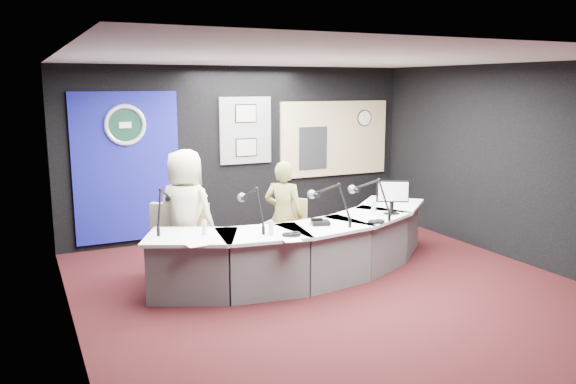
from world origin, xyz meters
name	(u,v)px	position (x,y,z in m)	size (l,w,h in m)	color
ground	(330,288)	(0.00, 0.00, 0.00)	(6.00, 6.00, 0.00)	black
ceiling	(333,58)	(0.00, 0.00, 2.80)	(6.00, 6.00, 0.02)	silver
wall_back	(242,151)	(0.00, 3.00, 1.40)	(6.00, 0.02, 2.80)	black
wall_front	(531,235)	(0.00, -3.00, 1.40)	(6.00, 0.02, 2.80)	black
wall_left	(66,198)	(-3.00, 0.00, 1.40)	(0.02, 6.00, 2.80)	black
wall_right	(515,163)	(3.00, 0.00, 1.40)	(0.02, 6.00, 2.80)	black
broadcast_desk	(306,248)	(-0.05, 0.55, 0.38)	(4.50, 1.90, 0.75)	silver
backdrop_panel	(127,168)	(-1.90, 2.97, 1.25)	(1.60, 0.05, 2.30)	navy
agency_seal	(125,125)	(-1.90, 2.93, 1.90)	(0.63, 0.63, 0.07)	silver
seal_center	(125,125)	(-1.90, 2.94, 1.90)	(0.48, 0.48, 0.01)	black
pinboard	(246,130)	(0.05, 2.97, 1.75)	(0.90, 0.04, 1.10)	slate
framed_photo_upper	(246,114)	(0.05, 2.94, 2.03)	(0.34, 0.02, 0.27)	gray
framed_photo_lower	(246,148)	(0.05, 2.94, 1.47)	(0.34, 0.02, 0.27)	gray
booth_window_frame	(335,138)	(1.75, 2.97, 1.55)	(2.12, 0.06, 1.32)	tan
booth_glow	(335,139)	(1.75, 2.96, 1.55)	(2.00, 0.02, 1.20)	beige
equipment_rack	(313,148)	(1.30, 2.94, 1.40)	(0.55, 0.02, 0.75)	black
wall_clock	(364,118)	(2.35, 2.94, 1.90)	(0.28, 0.28, 0.01)	white
armchair_left	(187,244)	(-1.50, 1.16, 0.46)	(0.51, 0.51, 0.91)	#A98C4D
armchair_right	(284,234)	(-0.20, 0.94, 0.49)	(0.55, 0.55, 0.99)	#A98C4D
draped_jacket	(169,230)	(-1.67, 1.36, 0.62)	(0.50, 0.10, 0.70)	gray
person_man	(186,214)	(-1.50, 1.16, 0.85)	(0.83, 0.54, 1.70)	beige
person_woman	(284,216)	(-0.20, 0.94, 0.75)	(0.55, 0.36, 1.50)	olive
computer_monitor	(392,191)	(1.18, 0.39, 1.07)	(0.43, 0.03, 0.30)	black
desk_phone	(321,223)	(0.01, 0.27, 0.78)	(0.22, 0.18, 0.06)	black
headphones_near	(376,221)	(0.70, 0.05, 0.77)	(0.20, 0.20, 0.03)	black
headphones_far	(291,234)	(-0.56, -0.05, 0.77)	(0.24, 0.24, 0.04)	black
paper_stack	(194,244)	(-1.70, 0.09, 0.75)	(0.20, 0.28, 0.00)	white
notepad	(291,239)	(-0.63, -0.19, 0.75)	(0.20, 0.29, 0.00)	white
boom_mic_a	(164,206)	(-1.84, 0.88, 1.05)	(0.40, 0.67, 0.60)	black
boom_mic_b	(252,205)	(-0.85, 0.45, 1.05)	(0.16, 0.74, 0.60)	black
boom_mic_c	(330,200)	(0.15, 0.28, 1.05)	(0.36, 0.69, 0.60)	black
boom_mic_d	(370,195)	(0.81, 0.37, 1.05)	(0.33, 0.70, 0.60)	black
water_bottles	(302,219)	(-0.25, 0.30, 0.84)	(2.51, 0.52, 0.18)	silver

